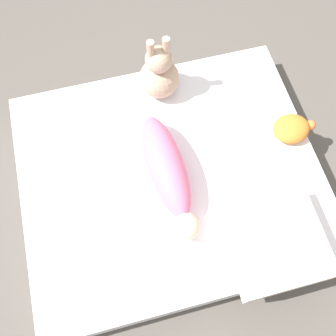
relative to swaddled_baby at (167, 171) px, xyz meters
name	(u,v)px	position (x,y,z in m)	size (l,w,h in m)	color
ground_plane	(170,186)	(0.02, 0.03, -0.24)	(12.00, 12.00, 0.00)	#514C47
bed_mattress	(170,179)	(0.02, 0.03, -0.16)	(1.26, 1.08, 0.16)	white
swaddled_baby	(167,171)	(0.00, 0.00, 0.00)	(0.18, 0.55, 0.16)	pink
pillow	(275,244)	(0.32, -0.38, -0.03)	(0.35, 0.34, 0.11)	white
bunny_plush	(159,74)	(0.08, 0.44, 0.04)	(0.18, 0.18, 0.33)	tan
turtle_plush	(292,129)	(0.58, 0.07, -0.04)	(0.20, 0.14, 0.09)	orange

